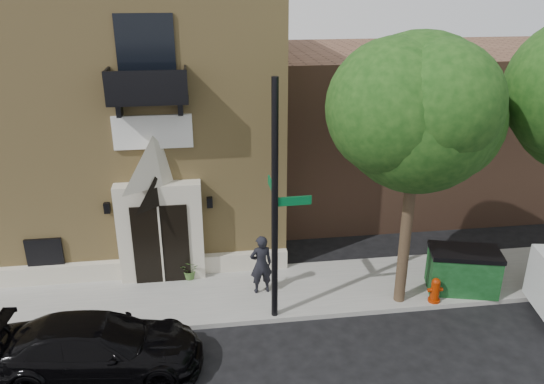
{
  "coord_description": "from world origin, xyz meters",
  "views": [
    {
      "loc": [
        0.38,
        -12.39,
        9.05
      ],
      "look_at": [
        2.39,
        2.0,
        3.2
      ],
      "focal_mm": 35.0,
      "sensor_mm": 36.0,
      "label": 1
    }
  ],
  "objects_px": {
    "black_sedan": "(99,347)",
    "dumpster": "(463,270)",
    "fire_hydrant": "(435,290)",
    "pedestrian_near": "(261,264)",
    "street_sign": "(275,205)"
  },
  "relations": [
    {
      "from": "pedestrian_near",
      "to": "street_sign",
      "type": "bearing_deg",
      "value": 93.58
    },
    {
      "from": "black_sedan",
      "to": "pedestrian_near",
      "type": "distance_m",
      "value": 5.17
    },
    {
      "from": "fire_hydrant",
      "to": "pedestrian_near",
      "type": "xyz_separation_m",
      "value": [
        -5.02,
        1.24,
        0.56
      ]
    },
    {
      "from": "street_sign",
      "to": "pedestrian_near",
      "type": "distance_m",
      "value": 2.75
    },
    {
      "from": "black_sedan",
      "to": "fire_hydrant",
      "type": "height_order",
      "value": "black_sedan"
    },
    {
      "from": "black_sedan",
      "to": "dumpster",
      "type": "height_order",
      "value": "dumpster"
    },
    {
      "from": "dumpster",
      "to": "pedestrian_near",
      "type": "xyz_separation_m",
      "value": [
        -6.1,
        0.73,
        0.26
      ]
    },
    {
      "from": "black_sedan",
      "to": "fire_hydrant",
      "type": "xyz_separation_m",
      "value": [
        9.34,
        1.57,
        -0.2
      ]
    },
    {
      "from": "black_sedan",
      "to": "fire_hydrant",
      "type": "bearing_deg",
      "value": -75.79
    },
    {
      "from": "street_sign",
      "to": "pedestrian_near",
      "type": "height_order",
      "value": "street_sign"
    },
    {
      "from": "dumpster",
      "to": "black_sedan",
      "type": "bearing_deg",
      "value": -153.83
    },
    {
      "from": "black_sedan",
      "to": "dumpster",
      "type": "relative_size",
      "value": 2.19
    },
    {
      "from": "black_sedan",
      "to": "dumpster",
      "type": "xyz_separation_m",
      "value": [
        10.42,
        2.08,
        0.11
      ]
    },
    {
      "from": "street_sign",
      "to": "fire_hydrant",
      "type": "bearing_deg",
      "value": -1.97
    },
    {
      "from": "street_sign",
      "to": "fire_hydrant",
      "type": "xyz_separation_m",
      "value": [
        4.77,
        -0.01,
        -3.01
      ]
    }
  ]
}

